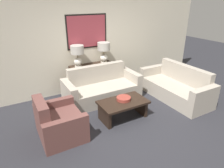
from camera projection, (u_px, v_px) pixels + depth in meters
ground_plane at (133, 126)px, 4.31m from camera, size 20.00×20.00×0.00m
back_wall at (87, 44)px, 5.68m from camera, size 7.96×0.12×2.65m
console_table at (92, 78)px, 5.82m from camera, size 1.24×0.39×0.81m
table_lamp_left at (77, 53)px, 5.34m from camera, size 0.36×0.36×0.59m
table_lamp_right at (104, 50)px, 5.70m from camera, size 0.36×0.36×0.59m
couch_by_back_wall at (102, 89)px, 5.37m from camera, size 2.01×0.87×0.89m
couch_by_side at (176, 88)px, 5.44m from camera, size 0.87×2.01×0.89m
coffee_table at (123, 106)px, 4.50m from camera, size 1.08×0.64×0.42m
decorative_bowl at (124, 98)px, 4.50m from camera, size 0.32×0.32×0.07m
armchair_near_back_wall at (59, 123)px, 3.90m from camera, size 0.82×0.97×0.85m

